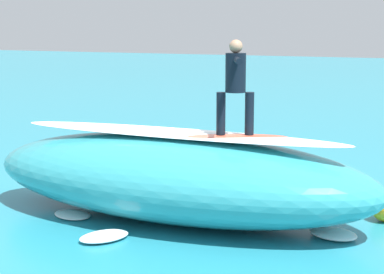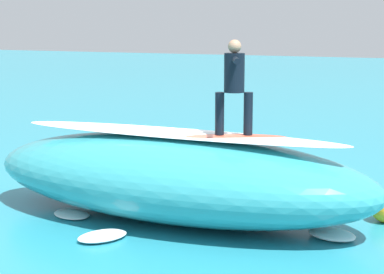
# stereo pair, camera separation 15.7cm
# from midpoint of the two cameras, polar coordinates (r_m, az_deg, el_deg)

# --- Properties ---
(ground_plane) EXTENTS (120.00, 120.00, 0.00)m
(ground_plane) POSITION_cam_midpoint_polar(r_m,az_deg,el_deg) (14.48, -0.50, -4.97)
(ground_plane) COLOR teal
(wave_crest) EXTENTS (7.93, 3.08, 1.62)m
(wave_crest) POSITION_cam_midpoint_polar(r_m,az_deg,el_deg) (12.54, -1.13, -3.51)
(wave_crest) COLOR teal
(wave_crest) RESTS_ON ground_plane
(wave_foam_lip) EXTENTS (6.73, 1.09, 0.08)m
(wave_foam_lip) POSITION_cam_midpoint_polar(r_m,az_deg,el_deg) (12.37, -1.14, 0.34)
(wave_foam_lip) COLOR white
(wave_foam_lip) RESTS_ON wave_crest
(surfboard_riding) EXTENTS (1.98, 1.27, 0.09)m
(surfboard_riding) POSITION_cam_midpoint_polar(r_m,az_deg,el_deg) (11.90, 4.02, -0.03)
(surfboard_riding) COLOR #E0563D
(surfboard_riding) RESTS_ON wave_crest
(surfer_riding) EXTENTS (0.78, 1.52, 1.71)m
(surfer_riding) POSITION_cam_midpoint_polar(r_m,az_deg,el_deg) (11.76, 4.09, 4.99)
(surfer_riding) COLOR black
(surfer_riding) RESTS_ON surfboard_riding
(surfboard_paddling) EXTENTS (2.43, 0.88, 0.08)m
(surfboard_paddling) POSITION_cam_midpoint_polar(r_m,az_deg,el_deg) (16.30, -2.39, -3.15)
(surfboard_paddling) COLOR #EAE5C6
(surfboard_paddling) RESTS_ON ground_plane
(surfer_paddling) EXTENTS (1.83, 0.57, 0.33)m
(surfer_paddling) POSITION_cam_midpoint_polar(r_m,az_deg,el_deg) (16.18, -2.00, -2.58)
(surfer_paddling) COLOR black
(surfer_paddling) RESTS_ON surfboard_paddling
(foam_patch_near) EXTENTS (0.96, 1.08, 0.13)m
(foam_patch_near) POSITION_cam_midpoint_polar(r_m,az_deg,el_deg) (11.60, -7.43, -8.55)
(foam_patch_near) COLOR white
(foam_patch_near) RESTS_ON ground_plane
(foam_patch_mid) EXTENTS (1.02, 0.88, 0.08)m
(foam_patch_mid) POSITION_cam_midpoint_polar(r_m,az_deg,el_deg) (13.04, -10.09, -6.63)
(foam_patch_mid) COLOR white
(foam_patch_mid) RESTS_ON ground_plane
(foam_patch_far) EXTENTS (1.03, 0.88, 0.15)m
(foam_patch_far) POSITION_cam_midpoint_polar(r_m,az_deg,el_deg) (11.84, 12.47, -8.26)
(foam_patch_far) COLOR white
(foam_patch_far) RESTS_ON ground_plane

